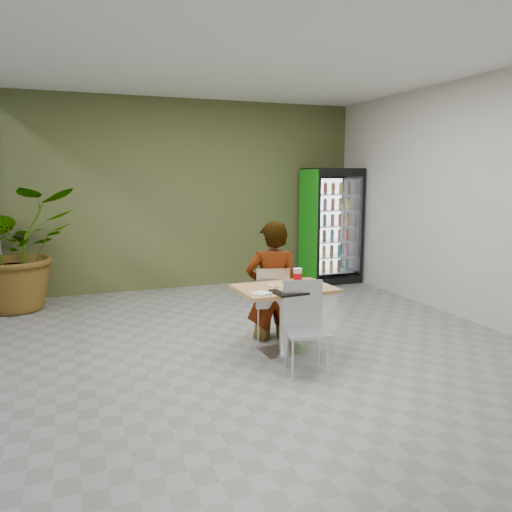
% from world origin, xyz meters
% --- Properties ---
extents(ground, '(7.00, 7.00, 0.00)m').
position_xyz_m(ground, '(0.00, 0.00, 0.00)').
color(ground, gray).
rests_on(ground, ground).
extents(room_envelope, '(6.00, 7.00, 3.20)m').
position_xyz_m(room_envelope, '(0.00, 0.00, 1.60)').
color(room_envelope, beige).
rests_on(room_envelope, ground).
extents(dining_table, '(1.04, 0.74, 0.75)m').
position_xyz_m(dining_table, '(0.15, -0.16, 0.54)').
color(dining_table, tan).
rests_on(dining_table, ground).
extents(chair_far, '(0.47, 0.47, 0.88)m').
position_xyz_m(chair_far, '(0.21, 0.33, 0.51)').
color(chair_far, silver).
rests_on(chair_far, ground).
extents(chair_near, '(0.48, 0.48, 0.90)m').
position_xyz_m(chair_near, '(0.15, -0.65, 0.53)').
color(chair_near, silver).
rests_on(chair_near, ground).
extents(seated_woman, '(0.71, 0.55, 1.71)m').
position_xyz_m(seated_woman, '(0.23, 0.37, 0.56)').
color(seated_woman, black).
rests_on(seated_woman, ground).
extents(pizza_plate, '(0.32, 0.28, 0.03)m').
position_xyz_m(pizza_plate, '(0.12, -0.05, 0.77)').
color(pizza_plate, white).
rests_on(pizza_plate, dining_table).
extents(soda_cup, '(0.10, 0.10, 0.18)m').
position_xyz_m(soda_cup, '(0.34, -0.08, 0.83)').
color(soda_cup, white).
rests_on(soda_cup, dining_table).
extents(napkin_stack, '(0.22, 0.22, 0.02)m').
position_xyz_m(napkin_stack, '(-0.21, -0.40, 0.76)').
color(napkin_stack, white).
rests_on(napkin_stack, dining_table).
extents(cafeteria_tray, '(0.44, 0.34, 0.02)m').
position_xyz_m(cafeteria_tray, '(0.12, -0.44, 0.76)').
color(cafeteria_tray, black).
rests_on(cafeteria_tray, dining_table).
extents(beverage_fridge, '(0.95, 0.73, 2.06)m').
position_xyz_m(beverage_fridge, '(2.48, 3.03, 1.03)').
color(beverage_fridge, black).
rests_on(beverage_fridge, ground).
extents(potted_plant, '(2.02, 1.91, 1.77)m').
position_xyz_m(potted_plant, '(-2.69, 2.92, 0.89)').
color(potted_plant, '#27632B').
rests_on(potted_plant, ground).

